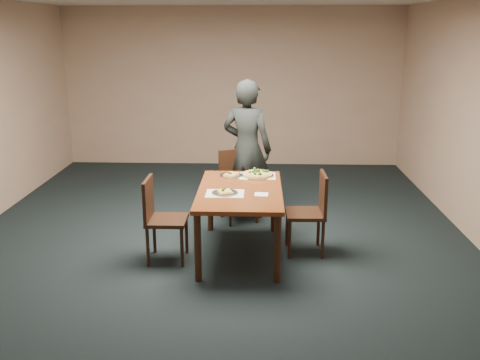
{
  "coord_description": "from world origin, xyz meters",
  "views": [
    {
      "loc": [
        0.48,
        -5.61,
        2.43
      ],
      "look_at": [
        0.28,
        -0.09,
        0.85
      ],
      "focal_mm": 40.0,
      "sensor_mm": 36.0,
      "label": 1
    }
  ],
  "objects_px": {
    "chair_left": "(159,214)",
    "diner": "(247,149)",
    "chair_far": "(237,181)",
    "slice_plate_near": "(225,192)",
    "dining_table": "(240,197)",
    "slice_plate_far": "(231,175)",
    "chair_right": "(312,208)",
    "pizza_pan": "(258,174)"
  },
  "relations": [
    {
      "from": "dining_table",
      "to": "slice_plate_far",
      "type": "xyz_separation_m",
      "value": [
        -0.12,
        0.53,
        0.1
      ]
    },
    {
      "from": "slice_plate_near",
      "to": "chair_far",
      "type": "bearing_deg",
      "value": 86.75
    },
    {
      "from": "chair_right",
      "to": "slice_plate_near",
      "type": "distance_m",
      "value": 1.01
    },
    {
      "from": "dining_table",
      "to": "diner",
      "type": "distance_m",
      "value": 1.31
    },
    {
      "from": "dining_table",
      "to": "chair_right",
      "type": "height_order",
      "value": "chair_right"
    },
    {
      "from": "slice_plate_near",
      "to": "pizza_pan",
      "type": "bearing_deg",
      "value": 64.16
    },
    {
      "from": "chair_far",
      "to": "slice_plate_near",
      "type": "bearing_deg",
      "value": -114.88
    },
    {
      "from": "chair_left",
      "to": "chair_right",
      "type": "distance_m",
      "value": 1.67
    },
    {
      "from": "chair_far",
      "to": "slice_plate_near",
      "type": "height_order",
      "value": "chair_far"
    },
    {
      "from": "dining_table",
      "to": "chair_right",
      "type": "relative_size",
      "value": 1.65
    },
    {
      "from": "chair_right",
      "to": "diner",
      "type": "xyz_separation_m",
      "value": [
        -0.75,
        1.22,
        0.39
      ]
    },
    {
      "from": "pizza_pan",
      "to": "dining_table",
      "type": "bearing_deg",
      "value": -109.5
    },
    {
      "from": "chair_right",
      "to": "chair_left",
      "type": "bearing_deg",
      "value": -82.44
    },
    {
      "from": "dining_table",
      "to": "chair_right",
      "type": "distance_m",
      "value": 0.81
    },
    {
      "from": "dining_table",
      "to": "chair_right",
      "type": "bearing_deg",
      "value": 4.94
    },
    {
      "from": "chair_far",
      "to": "chair_left",
      "type": "xyz_separation_m",
      "value": [
        -0.77,
        -1.33,
        0.0
      ]
    },
    {
      "from": "chair_far",
      "to": "chair_left",
      "type": "height_order",
      "value": "same"
    },
    {
      "from": "slice_plate_near",
      "to": "slice_plate_far",
      "type": "xyz_separation_m",
      "value": [
        0.03,
        0.7,
        -0.0
      ]
    },
    {
      "from": "chair_left",
      "to": "slice_plate_near",
      "type": "relative_size",
      "value": 3.25
    },
    {
      "from": "chair_left",
      "to": "diner",
      "type": "relative_size",
      "value": 0.5
    },
    {
      "from": "chair_far",
      "to": "chair_right",
      "type": "distance_m",
      "value": 1.38
    },
    {
      "from": "diner",
      "to": "pizza_pan",
      "type": "distance_m",
      "value": 0.78
    },
    {
      "from": "chair_left",
      "to": "slice_plate_far",
      "type": "height_order",
      "value": "chair_left"
    },
    {
      "from": "chair_left",
      "to": "chair_right",
      "type": "xyz_separation_m",
      "value": [
        1.65,
        0.26,
        0.0
      ]
    },
    {
      "from": "chair_left",
      "to": "diner",
      "type": "bearing_deg",
      "value": -31.17
    },
    {
      "from": "chair_left",
      "to": "pizza_pan",
      "type": "bearing_deg",
      "value": -55.1
    },
    {
      "from": "dining_table",
      "to": "diner",
      "type": "relative_size",
      "value": 0.83
    },
    {
      "from": "slice_plate_near",
      "to": "slice_plate_far",
      "type": "distance_m",
      "value": 0.7
    },
    {
      "from": "chair_far",
      "to": "slice_plate_near",
      "type": "relative_size",
      "value": 3.25
    },
    {
      "from": "slice_plate_far",
      "to": "chair_left",
      "type": "bearing_deg",
      "value": -135.34
    },
    {
      "from": "pizza_pan",
      "to": "chair_right",
      "type": "bearing_deg",
      "value": -37.29
    },
    {
      "from": "dining_table",
      "to": "pizza_pan",
      "type": "height_order",
      "value": "pizza_pan"
    },
    {
      "from": "chair_far",
      "to": "slice_plate_far",
      "type": "xyz_separation_m",
      "value": [
        -0.04,
        -0.61,
        0.25
      ]
    },
    {
      "from": "slice_plate_far",
      "to": "chair_right",
      "type": "bearing_deg",
      "value": -26.66
    },
    {
      "from": "chair_left",
      "to": "diner",
      "type": "height_order",
      "value": "diner"
    },
    {
      "from": "dining_table",
      "to": "chair_left",
      "type": "relative_size",
      "value": 1.65
    },
    {
      "from": "chair_far",
      "to": "diner",
      "type": "xyz_separation_m",
      "value": [
        0.12,
        0.15,
        0.39
      ]
    },
    {
      "from": "chair_left",
      "to": "pizza_pan",
      "type": "height_order",
      "value": "chair_left"
    },
    {
      "from": "chair_right",
      "to": "diner",
      "type": "relative_size",
      "value": 0.5
    },
    {
      "from": "diner",
      "to": "slice_plate_near",
      "type": "height_order",
      "value": "diner"
    },
    {
      "from": "chair_right",
      "to": "pizza_pan",
      "type": "height_order",
      "value": "chair_right"
    },
    {
      "from": "diner",
      "to": "slice_plate_far",
      "type": "xyz_separation_m",
      "value": [
        -0.17,
        -0.76,
        -0.14
      ]
    }
  ]
}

